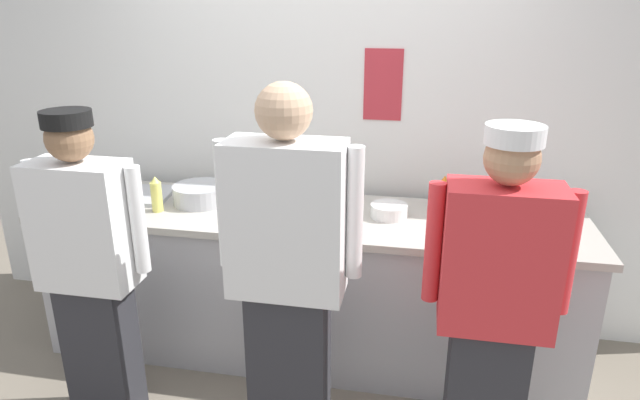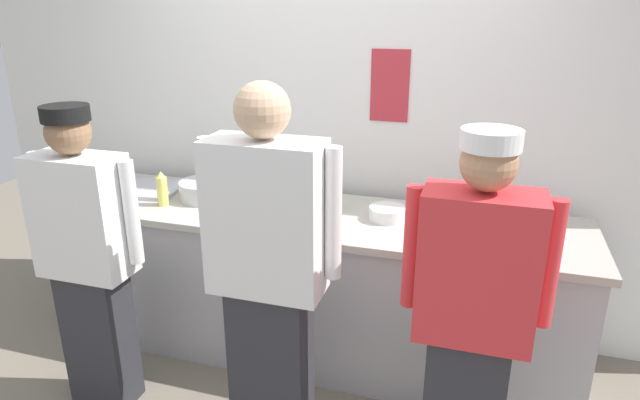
{
  "view_description": "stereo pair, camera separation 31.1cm",
  "coord_description": "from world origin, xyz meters",
  "px_view_note": "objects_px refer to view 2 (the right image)",
  "views": [
    {
      "loc": [
        0.63,
        -2.45,
        2.03
      ],
      "look_at": [
        0.07,
        0.43,
        0.97
      ],
      "focal_mm": 30.92,
      "sensor_mm": 36.0,
      "label": 1
    },
    {
      "loc": [
        0.93,
        -2.37,
        2.03
      ],
      "look_at": [
        0.07,
        0.43,
        0.97
      ],
      "focal_mm": 30.92,
      "sensor_mm": 36.0,
      "label": 2
    }
  ],
  "objects_px": {
    "chef_near_left": "(88,256)",
    "squeeze_bottle_spare": "(446,198)",
    "chef_center": "(268,272)",
    "ramekin_red_sauce": "(276,195)",
    "mixing_bowl_steel": "(206,190)",
    "chef_far_right": "(472,315)",
    "plate_stack_front": "(388,213)",
    "chefs_knife": "(276,210)",
    "squeeze_bottle_primary": "(162,189)",
    "ramekin_yellow_sauce": "(315,221)",
    "deli_cup": "(555,234)",
    "squeeze_bottle_secondary": "(333,193)",
    "sheet_tray": "(146,189)",
    "plate_stack_rear": "(475,220)"
  },
  "relations": [
    {
      "from": "chef_near_left",
      "to": "squeeze_bottle_spare",
      "type": "height_order",
      "value": "chef_near_left"
    },
    {
      "from": "chef_center",
      "to": "ramekin_red_sauce",
      "type": "relative_size",
      "value": 16.64
    },
    {
      "from": "mixing_bowl_steel",
      "to": "ramekin_red_sauce",
      "type": "relative_size",
      "value": 3.07
    },
    {
      "from": "chef_far_right",
      "to": "plate_stack_front",
      "type": "xyz_separation_m",
      "value": [
        -0.49,
        0.8,
        0.08
      ]
    },
    {
      "from": "plate_stack_front",
      "to": "chefs_knife",
      "type": "height_order",
      "value": "plate_stack_front"
    },
    {
      "from": "squeeze_bottle_primary",
      "to": "chefs_knife",
      "type": "bearing_deg",
      "value": 8.25
    },
    {
      "from": "ramekin_yellow_sauce",
      "to": "deli_cup",
      "type": "distance_m",
      "value": 1.22
    },
    {
      "from": "squeeze_bottle_primary",
      "to": "squeeze_bottle_spare",
      "type": "bearing_deg",
      "value": 11.9
    },
    {
      "from": "deli_cup",
      "to": "chefs_knife",
      "type": "distance_m",
      "value": 1.48
    },
    {
      "from": "chef_far_right",
      "to": "deli_cup",
      "type": "height_order",
      "value": "chef_far_right"
    },
    {
      "from": "squeeze_bottle_secondary",
      "to": "ramekin_yellow_sauce",
      "type": "height_order",
      "value": "squeeze_bottle_secondary"
    },
    {
      "from": "squeeze_bottle_spare",
      "to": "chefs_knife",
      "type": "xyz_separation_m",
      "value": [
        -0.93,
        -0.24,
        -0.09
      ]
    },
    {
      "from": "chef_near_left",
      "to": "chef_center",
      "type": "bearing_deg",
      "value": -2.15
    },
    {
      "from": "plate_stack_front",
      "to": "squeeze_bottle_secondary",
      "type": "distance_m",
      "value": 0.35
    },
    {
      "from": "plate_stack_front",
      "to": "deli_cup",
      "type": "height_order",
      "value": "deli_cup"
    },
    {
      "from": "chef_far_right",
      "to": "chef_near_left",
      "type": "bearing_deg",
      "value": 179.26
    },
    {
      "from": "chef_center",
      "to": "sheet_tray",
      "type": "xyz_separation_m",
      "value": [
        -1.18,
        0.85,
        -0.01
      ]
    },
    {
      "from": "mixing_bowl_steel",
      "to": "plate_stack_rear",
      "type": "bearing_deg",
      "value": -0.57
    },
    {
      "from": "sheet_tray",
      "to": "deli_cup",
      "type": "distance_m",
      "value": 2.4
    },
    {
      "from": "mixing_bowl_steel",
      "to": "sheet_tray",
      "type": "bearing_deg",
      "value": 177.38
    },
    {
      "from": "squeeze_bottle_secondary",
      "to": "mixing_bowl_steel",
      "type": "bearing_deg",
      "value": -174.88
    },
    {
      "from": "squeeze_bottle_secondary",
      "to": "squeeze_bottle_spare",
      "type": "distance_m",
      "value": 0.64
    },
    {
      "from": "chef_near_left",
      "to": "deli_cup",
      "type": "bearing_deg",
      "value": 18.35
    },
    {
      "from": "chef_center",
      "to": "chef_far_right",
      "type": "bearing_deg",
      "value": 0.84
    },
    {
      "from": "sheet_tray",
      "to": "deli_cup",
      "type": "xyz_separation_m",
      "value": [
        2.4,
        -0.08,
        0.03
      ]
    },
    {
      "from": "ramekin_red_sauce",
      "to": "deli_cup",
      "type": "relative_size",
      "value": 1.17
    },
    {
      "from": "mixing_bowl_steel",
      "to": "ramekin_yellow_sauce",
      "type": "height_order",
      "value": "mixing_bowl_steel"
    },
    {
      "from": "chef_far_right",
      "to": "ramekin_red_sauce",
      "type": "distance_m",
      "value": 1.52
    },
    {
      "from": "chef_near_left",
      "to": "squeeze_bottle_spare",
      "type": "xyz_separation_m",
      "value": [
        1.65,
        0.95,
        0.15
      ]
    },
    {
      "from": "chef_near_left",
      "to": "sheet_tray",
      "type": "bearing_deg",
      "value": 103.76
    },
    {
      "from": "sheet_tray",
      "to": "chef_far_right",
      "type": "bearing_deg",
      "value": -22.31
    },
    {
      "from": "chef_far_right",
      "to": "sheet_tray",
      "type": "distance_m",
      "value": 2.21
    },
    {
      "from": "plate_stack_front",
      "to": "mixing_bowl_steel",
      "type": "bearing_deg",
      "value": 179.24
    },
    {
      "from": "chef_far_right",
      "to": "plate_stack_rear",
      "type": "relative_size",
      "value": 6.58
    },
    {
      "from": "squeeze_bottle_secondary",
      "to": "ramekin_yellow_sauce",
      "type": "relative_size",
      "value": 1.9
    },
    {
      "from": "plate_stack_front",
      "to": "deli_cup",
      "type": "distance_m",
      "value": 0.85
    },
    {
      "from": "deli_cup",
      "to": "sheet_tray",
      "type": "bearing_deg",
      "value": 177.98
    },
    {
      "from": "squeeze_bottle_secondary",
      "to": "ramekin_red_sauce",
      "type": "relative_size",
      "value": 1.82
    },
    {
      "from": "plate_stack_rear",
      "to": "squeeze_bottle_spare",
      "type": "xyz_separation_m",
      "value": [
        -0.16,
        0.17,
        0.05
      ]
    },
    {
      "from": "plate_stack_rear",
      "to": "squeeze_bottle_spare",
      "type": "distance_m",
      "value": 0.24
    },
    {
      "from": "plate_stack_front",
      "to": "plate_stack_rear",
      "type": "distance_m",
      "value": 0.46
    },
    {
      "from": "chef_far_right",
      "to": "plate_stack_rear",
      "type": "bearing_deg",
      "value": 92.25
    },
    {
      "from": "plate_stack_rear",
      "to": "chefs_knife",
      "type": "relative_size",
      "value": 0.89
    },
    {
      "from": "squeeze_bottle_primary",
      "to": "squeeze_bottle_secondary",
      "type": "height_order",
      "value": "squeeze_bottle_primary"
    },
    {
      "from": "mixing_bowl_steel",
      "to": "squeeze_bottle_secondary",
      "type": "height_order",
      "value": "squeeze_bottle_secondary"
    },
    {
      "from": "sheet_tray",
      "to": "squeeze_bottle_secondary",
      "type": "distance_m",
      "value": 1.22
    },
    {
      "from": "mixing_bowl_steel",
      "to": "sheet_tray",
      "type": "xyz_separation_m",
      "value": [
        -0.43,
        0.02,
        -0.04
      ]
    },
    {
      "from": "chef_near_left",
      "to": "squeeze_bottle_primary",
      "type": "height_order",
      "value": "chef_near_left"
    },
    {
      "from": "chef_center",
      "to": "chef_far_right",
      "type": "distance_m",
      "value": 0.87
    },
    {
      "from": "sheet_tray",
      "to": "chef_near_left",
      "type": "bearing_deg",
      "value": -76.24
    }
  ]
}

